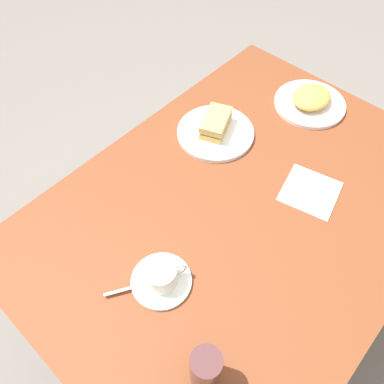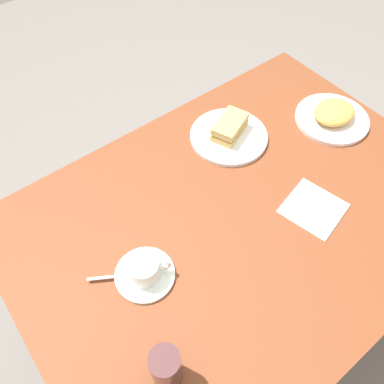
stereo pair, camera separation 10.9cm
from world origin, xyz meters
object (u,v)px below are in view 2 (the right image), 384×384
(coffee_saucer, at_px, (145,275))
(side_plate, at_px, (332,119))
(napkin, at_px, (313,208))
(drinking_glass, at_px, (166,368))
(spoon, at_px, (114,277))
(coffee_cup, at_px, (144,268))
(dining_table, at_px, (239,228))
(sandwich_plate, at_px, (229,136))
(sandwich_front, at_px, (230,127))

(coffee_saucer, bearing_deg, side_plate, -174.17)
(napkin, bearing_deg, drinking_glass, 9.86)
(spoon, xyz_separation_m, side_plate, (-0.86, -0.04, -0.01))
(coffee_saucer, height_order, coffee_cup, coffee_cup)
(spoon, height_order, drinking_glass, drinking_glass)
(coffee_saucer, bearing_deg, coffee_cup, 151.23)
(napkin, bearing_deg, spoon, -16.32)
(napkin, height_order, drinking_glass, drinking_glass)
(coffee_cup, height_order, napkin, coffee_cup)
(dining_table, distance_m, side_plate, 0.49)
(coffee_saucer, bearing_deg, sandwich_plate, -154.14)
(sandwich_front, bearing_deg, coffee_cup, 26.36)
(napkin, bearing_deg, sandwich_front, -89.62)
(dining_table, height_order, drinking_glass, drinking_glass)
(spoon, distance_m, napkin, 0.57)
(side_plate, bearing_deg, sandwich_front, -26.21)
(dining_table, bearing_deg, coffee_cup, -0.79)
(coffee_saucer, bearing_deg, dining_table, 179.06)
(coffee_saucer, relative_size, drinking_glass, 1.11)
(dining_table, xyz_separation_m, spoon, (0.38, -0.04, 0.11))
(coffee_cup, bearing_deg, napkin, 165.97)
(spoon, distance_m, drinking_glass, 0.27)
(side_plate, bearing_deg, spoon, 2.81)
(sandwich_plate, distance_m, spoon, 0.57)
(coffee_cup, distance_m, napkin, 0.50)
(coffee_cup, xyz_separation_m, side_plate, (-0.79, -0.08, -0.04))
(side_plate, xyz_separation_m, napkin, (0.31, 0.20, -0.01))
(spoon, bearing_deg, side_plate, -177.19)
(sandwich_plate, bearing_deg, drinking_glass, 38.67)
(spoon, bearing_deg, drinking_glass, 84.57)
(sandwich_plate, height_order, napkin, sandwich_plate)
(spoon, distance_m, side_plate, 0.86)
(spoon, bearing_deg, sandwich_front, -160.08)
(sandwich_front, xyz_separation_m, coffee_cup, (0.48, 0.24, 0.00))
(sandwich_plate, distance_m, coffee_saucer, 0.53)
(sandwich_front, xyz_separation_m, side_plate, (-0.32, 0.16, -0.03))
(coffee_saucer, bearing_deg, spoon, -31.32)
(napkin, bearing_deg, dining_table, -35.48)
(dining_table, height_order, coffee_saucer, coffee_saucer)
(side_plate, relative_size, drinking_glass, 1.77)
(side_plate, relative_size, napkin, 1.60)
(sandwich_plate, bearing_deg, spoon, 19.50)
(napkin, relative_size, drinking_glass, 1.11)
(coffee_saucer, xyz_separation_m, drinking_glass, (0.09, 0.22, 0.06))
(sandwich_front, relative_size, napkin, 0.96)
(sandwich_front, xyz_separation_m, coffee_saucer, (0.48, 0.24, -0.03))
(dining_table, xyz_separation_m, sandwich_plate, (-0.15, -0.23, 0.10))
(spoon, xyz_separation_m, napkin, (-0.55, 0.16, -0.01))
(sandwich_plate, relative_size, side_plate, 1.03)
(dining_table, relative_size, side_plate, 5.22)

